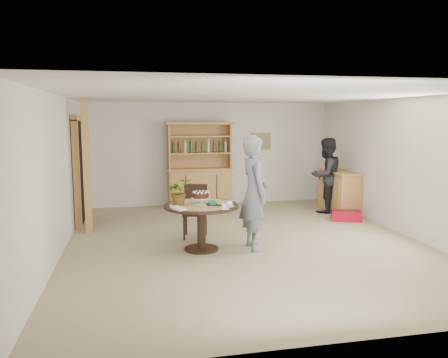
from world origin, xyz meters
TOP-DOWN VIEW (x-y plane):
  - ground at (0.00, 0.00)m, footprint 7.00×7.00m
  - room_shell at (0.00, 0.01)m, footprint 6.04×7.04m
  - doorway at (-2.93, 2.00)m, footprint 0.13×1.10m
  - pine_post at (-2.70, 1.20)m, footprint 0.12×0.12m
  - hutch at (-0.30, 3.24)m, footprint 1.62×0.54m
  - sideboard at (2.74, 2.00)m, footprint 0.54×1.26m
  - dining_table at (-0.80, -0.28)m, footprint 1.20×1.20m
  - dining_chair at (-0.78, 0.55)m, footprint 0.50×0.50m
  - birthday_cake at (-0.80, -0.23)m, footprint 0.30×0.30m
  - flower_vase at (-1.15, -0.23)m, footprint 0.47×0.44m
  - gift_tray at (-0.58, -0.40)m, footprint 0.30×0.20m
  - coffee_cup_a at (-0.40, -0.56)m, footprint 0.15×0.15m
  - coffee_cup_b at (-0.52, -0.73)m, footprint 0.15×0.15m
  - napkins at (-1.21, -0.59)m, footprint 0.24×0.33m
  - teen_boy at (0.05, -0.38)m, footprint 0.48×0.70m
  - adult_person at (2.40, 1.99)m, footprint 1.01×0.91m
  - red_suitcase at (2.50, 1.16)m, footprint 0.70×0.58m

SIDE VIEW (x-z plane):
  - ground at x=0.00m, z-range 0.00..0.00m
  - red_suitcase at x=2.50m, z-range 0.00..0.21m
  - sideboard at x=2.74m, z-range 0.00..0.94m
  - dining_chair at x=-0.78m, z-range 0.06..1.01m
  - dining_table at x=-0.80m, z-range 0.22..0.98m
  - hutch at x=-0.30m, z-range -0.33..1.71m
  - napkins at x=-1.21m, z-range 0.76..0.79m
  - gift_tray at x=-0.58m, z-range 0.75..0.83m
  - coffee_cup_b at x=-0.52m, z-range 0.75..0.84m
  - coffee_cup_a at x=-0.40m, z-range 0.76..0.84m
  - adult_person at x=2.40m, z-range 0.00..1.70m
  - birthday_cake at x=-0.80m, z-range 0.78..0.98m
  - teen_boy at x=0.05m, z-range 0.00..1.87m
  - flower_vase at x=-1.15m, z-range 0.76..1.18m
  - doorway at x=-2.93m, z-range 0.02..2.20m
  - pine_post at x=-2.70m, z-range 0.00..2.50m
  - room_shell at x=0.00m, z-range 0.48..3.00m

